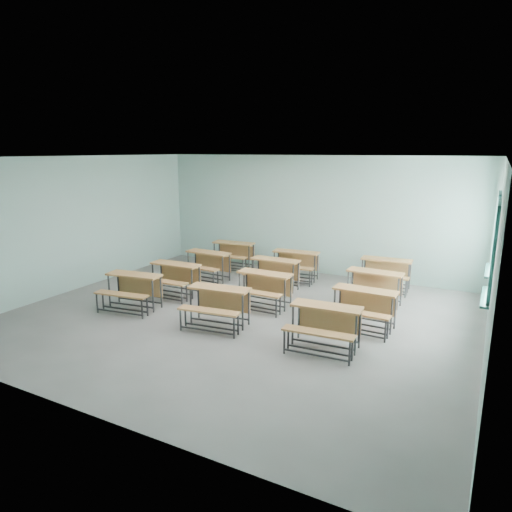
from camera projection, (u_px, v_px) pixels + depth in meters
The scene contains 13 objects.
room at pixel (243, 240), 8.99m from camera, with size 9.04×8.04×3.24m.
desk_unit_r0c0 at pixel (132, 286), 9.70m from camera, with size 1.30×0.96×0.75m.
desk_unit_r0c1 at pixel (217, 301), 8.75m from camera, with size 1.29×0.95×0.75m.
desk_unit_r0c2 at pixel (324, 321), 7.73m from camera, with size 1.25×0.88×0.75m.
desk_unit_r1c0 at pixel (173, 274), 10.62m from camera, with size 1.23×0.85×0.75m.
desk_unit_r1c1 at pixel (263, 285), 9.82m from camera, with size 1.20×0.80×0.75m.
desk_unit_r1c2 at pixel (363, 303), 8.63m from camera, with size 1.21×0.83×0.75m.
desk_unit_r2c0 at pixel (206, 262), 11.83m from camera, with size 1.22×0.84×0.75m.
desk_unit_r2c1 at pixel (273, 270), 11.04m from camera, with size 1.20×0.81×0.75m.
desk_unit_r2c2 at pixel (373, 283), 9.92m from camera, with size 1.22×0.84×0.75m.
desk_unit_r3c0 at pixel (232, 251), 13.05m from camera, with size 1.27×0.91×0.75m.
desk_unit_r3c1 at pixel (295, 261), 11.88m from camera, with size 1.27×0.91×0.75m.
desk_unit_r3c2 at pixel (385, 270), 11.05m from camera, with size 1.24×0.87×0.75m.
Camera 1 is at (4.43, -7.65, 3.33)m, focal length 32.00 mm.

